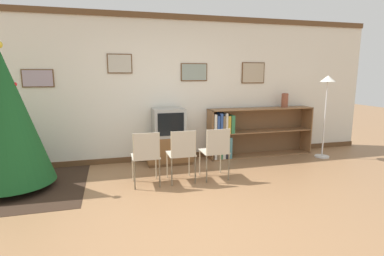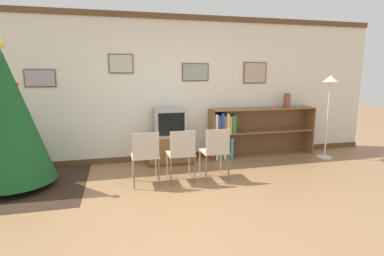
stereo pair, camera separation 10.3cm
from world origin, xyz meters
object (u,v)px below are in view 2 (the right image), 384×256
Objects in this scene: folding_chair_left at (146,155)px; folding_chair_right at (216,150)px; christmas_tree at (8,118)px; folding_chair_center at (182,153)px; tv_console at (170,149)px; bookshelf at (244,133)px; standing_lamp at (329,95)px; vase at (287,100)px; television at (169,122)px.

folding_chair_right is (1.08, 0.00, 0.00)m from folding_chair_left.
christmas_tree is at bearing 168.53° from folding_chair_left.
christmas_tree is 2.51× the size of folding_chair_center.
bookshelf is (1.51, 0.07, 0.23)m from tv_console.
folding_chair_right reaches higher than tv_console.
tv_console is 1.21m from folding_chair_left.
folding_chair_center is 3.18m from standing_lamp.
folding_chair_center is at bearing -8.93° from christmas_tree.
folding_chair_left is at bearing -169.64° from standing_lamp.
vase is (0.90, 0.00, 0.62)m from bookshelf.
folding_chair_center reaches higher than tv_console.
folding_chair_center is at bearing -90.00° from television.
television is 1.22m from folding_chair_left.
folding_chair_center is (0.54, 0.00, 0.00)m from folding_chair_left.
folding_chair_right is at bearing -62.97° from television.
tv_console is at bearing 116.98° from folding_chair_right.
vase is at bearing 8.96° from christmas_tree.
bookshelf reaches higher than folding_chair_right.
television is 0.69× the size of folding_chair_left.
standing_lamp is (3.02, -0.41, 0.47)m from television.
folding_chair_left is at bearing -116.98° from tv_console.
television is 1.10m from folding_chair_center.
bookshelf is 7.57× the size of vase.
tv_console is at bearing 63.02° from folding_chair_left.
folding_chair_right is (0.54, -1.06, -0.29)m from television.
tv_console is 1.01× the size of folding_chair_center.
folding_chair_right is at bearing 0.00° from folding_chair_center.
vase is (4.81, 0.76, 0.08)m from christmas_tree.
christmas_tree is 2.51× the size of folding_chair_left.
standing_lamp is at bearing 14.70° from folding_chair_right.
folding_chair_right is 0.51× the size of standing_lamp.
television is at bearing 117.03° from folding_chair_right.
christmas_tree reaches higher than folding_chair_center.
folding_chair_right is at bearing -130.74° from bookshelf.
tv_console is at bearing 90.00° from television.
tv_console is 1.01× the size of folding_chair_right.
standing_lamp reaches higher than vase.
television is at bearing 62.97° from folding_chair_left.
standing_lamp is (1.50, -0.48, 0.75)m from bookshelf.
tv_console is 3.20m from standing_lamp.
tv_console is at bearing 90.00° from folding_chair_center.
vase is (2.42, 1.13, 0.63)m from folding_chair_center.
standing_lamp is at bearing 12.16° from folding_chair_center.
television is 1.98× the size of vase.
vase is at bearing 25.11° from folding_chair_center.
folding_chair_left reaches higher than tv_console.
folding_chair_center is 1.00× the size of folding_chair_right.
folding_chair_right is 2.87× the size of vase.
folding_chair_left is 0.38× the size of bookshelf.
television is (0.00, -0.00, 0.51)m from tv_console.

